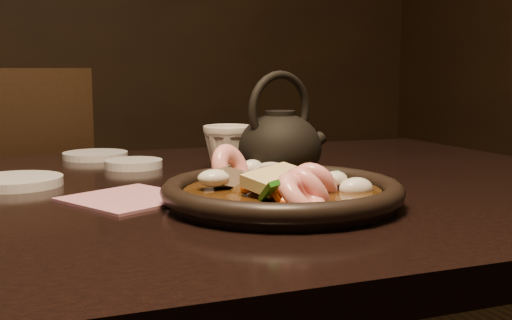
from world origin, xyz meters
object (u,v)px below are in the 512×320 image
object	(u,v)px
plate	(282,193)
teapot	(280,144)
table	(104,248)
tea_cup	(228,147)

from	to	relation	value
plate	teapot	distance (m)	0.14
table	teapot	size ratio (longest dim) A/B	9.89
table	tea_cup	xyz separation A→B (m)	(0.22, 0.11, 0.12)
table	plate	distance (m)	0.27
plate	table	bearing A→B (deg)	140.64
table	plate	size ratio (longest dim) A/B	5.33
table	teapot	distance (m)	0.29
table	plate	world-z (taller)	plate
table	tea_cup	bearing A→B (deg)	27.29
plate	teapot	world-z (taller)	teapot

